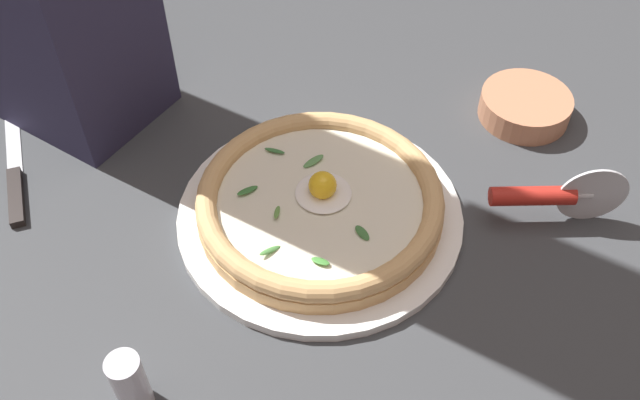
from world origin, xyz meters
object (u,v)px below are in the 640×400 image
Objects in this scene: pizza_cutter at (551,196)px; table_knife at (15,174)px; pepper_shaker at (130,383)px; side_bowl at (525,106)px; pizza at (320,201)px.

table_knife is (-0.63, -0.12, -0.04)m from pizza_cutter.
pizza_cutter is at bearing 44.43° from pepper_shaker.
pepper_shaker is at bearing -38.96° from table_knife.
side_bowl is at bearing 26.53° from table_knife.
table_knife is at bearing 141.04° from pepper_shaker.
pizza_cutter reaches higher than side_bowl.
pizza_cutter is 2.07× the size of pepper_shaker.
side_bowl is at bearing 59.24° from pepper_shaker.
pizza reaches higher than table_knife.
pizza_cutter is (0.25, 0.07, 0.01)m from pizza.
side_bowl is 0.65m from table_knife.
table_knife is at bearing -173.53° from pizza.
pizza is at bearing -163.38° from pizza_cutter.
pepper_shaker is (0.28, -0.22, 0.03)m from table_knife.
pepper_shaker reaches higher than pizza.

